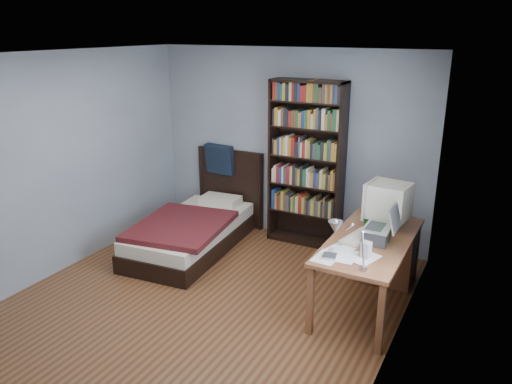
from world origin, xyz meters
TOP-DOWN VIEW (x-y plane):
  - room at (0.03, -0.00)m, footprint 4.20×4.24m
  - desk at (1.51, 1.22)m, footprint 0.75×1.64m
  - crt_monitor at (1.54, 1.19)m, footprint 0.45×0.42m
  - laptop at (1.60, 0.71)m, footprint 0.32×0.33m
  - desk_lamp at (1.52, -0.29)m, footprint 0.22×0.50m
  - keyboard at (1.39, 0.70)m, footprint 0.27×0.49m
  - speaker at (1.58, 0.32)m, footprint 0.10×0.10m
  - soda_can at (1.40, 1.00)m, footprint 0.07×0.07m
  - mouse at (1.51, 1.04)m, footprint 0.07×0.12m
  - phone_silver at (1.28, 0.50)m, footprint 0.07×0.11m
  - phone_grey at (1.25, 0.31)m, footprint 0.05×0.09m
  - external_drive at (1.28, 0.17)m, footprint 0.14×0.14m
  - bookshelf at (0.32, 1.94)m, footprint 0.96×0.30m
  - bed at (-0.88, 1.14)m, footprint 1.21×2.09m

SIDE VIEW (x-z plane):
  - bed at x=-0.88m, z-range -0.32..0.84m
  - desk at x=1.51m, z-range 0.05..0.78m
  - phone_grey at x=1.25m, z-range 0.73..0.75m
  - phone_silver at x=1.28m, z-range 0.73..0.75m
  - external_drive at x=1.28m, z-range 0.73..0.76m
  - keyboard at x=1.39m, z-range 0.72..0.77m
  - mouse at x=1.51m, z-range 0.73..0.77m
  - soda_can at x=1.40m, z-range 0.73..0.85m
  - speaker at x=1.58m, z-range 0.73..0.89m
  - laptop at x=1.60m, z-range 0.64..1.04m
  - crt_monitor at x=1.54m, z-range 0.76..1.23m
  - bookshelf at x=0.32m, z-range 0.00..2.13m
  - desk_lamp at x=1.52m, z-range 0.91..1.50m
  - room at x=0.03m, z-range 0.00..2.50m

